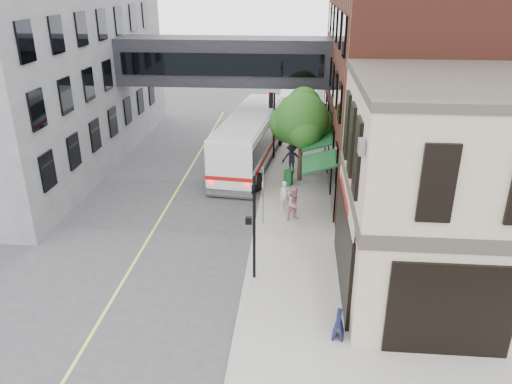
% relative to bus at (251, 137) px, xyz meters
% --- Properties ---
extents(ground, '(120.00, 120.00, 0.00)m').
position_rel_bus_xyz_m(ground, '(1.08, -16.21, -1.87)').
color(ground, '#38383A').
rests_on(ground, ground).
extents(sidewalk_main, '(4.00, 60.00, 0.15)m').
position_rel_bus_xyz_m(sidewalk_main, '(3.08, -2.21, -1.80)').
color(sidewalk_main, gray).
rests_on(sidewalk_main, ground).
extents(corner_building, '(10.19, 8.12, 8.45)m').
position_rel_bus_xyz_m(corner_building, '(10.05, -14.21, 2.34)').
color(corner_building, tan).
rests_on(corner_building, ground).
extents(brick_building, '(13.76, 18.00, 14.00)m').
position_rel_bus_xyz_m(brick_building, '(11.06, -1.21, 5.12)').
color(brick_building, '#522319').
rests_on(brick_building, ground).
extents(opposite_building, '(14.00, 24.00, 14.00)m').
position_rel_bus_xyz_m(opposite_building, '(-15.92, -0.21, 5.13)').
color(opposite_building, '#5E5E63').
rests_on(opposite_building, ground).
extents(skyway_bridge, '(14.00, 3.18, 3.00)m').
position_rel_bus_xyz_m(skyway_bridge, '(-1.92, 1.79, 4.63)').
color(skyway_bridge, black).
rests_on(skyway_bridge, ground).
extents(traffic_signal_near, '(0.44, 0.22, 4.60)m').
position_rel_bus_xyz_m(traffic_signal_near, '(1.45, -14.21, 1.11)').
color(traffic_signal_near, black).
rests_on(traffic_signal_near, sidewalk_main).
extents(traffic_signal_far, '(0.53, 0.28, 4.50)m').
position_rel_bus_xyz_m(traffic_signal_far, '(1.34, 0.79, 1.47)').
color(traffic_signal_far, black).
rests_on(traffic_signal_far, sidewalk_main).
extents(street_sign_pole, '(0.08, 0.75, 3.00)m').
position_rel_bus_xyz_m(street_sign_pole, '(1.47, -9.21, 0.06)').
color(street_sign_pole, gray).
rests_on(street_sign_pole, sidewalk_main).
extents(street_tree, '(3.80, 3.20, 5.60)m').
position_rel_bus_xyz_m(street_tree, '(3.28, -2.99, 2.04)').
color(street_tree, '#382619').
rests_on(street_tree, sidewalk_main).
extents(lane_marking, '(0.12, 40.00, 0.01)m').
position_rel_bus_xyz_m(lane_marking, '(-3.92, -6.21, -1.87)').
color(lane_marking, '#D8CC4C').
rests_on(lane_marking, ground).
extents(bus, '(4.09, 12.63, 3.34)m').
position_rel_bus_xyz_m(bus, '(0.00, 0.00, 0.00)').
color(bus, white).
rests_on(bus, ground).
extents(pedestrian_a, '(0.66, 0.53, 1.57)m').
position_rel_bus_xyz_m(pedestrian_a, '(2.51, -7.49, -0.93)').
color(pedestrian_a, silver).
rests_on(pedestrian_a, sidewalk_main).
extents(pedestrian_b, '(1.06, 0.97, 1.76)m').
position_rel_bus_xyz_m(pedestrian_b, '(3.06, -8.68, -0.84)').
color(pedestrian_b, '#C27D92').
rests_on(pedestrian_b, sidewalk_main).
extents(pedestrian_c, '(1.28, 0.82, 1.89)m').
position_rel_bus_xyz_m(pedestrian_c, '(2.76, -1.92, -0.78)').
color(pedestrian_c, black).
rests_on(pedestrian_c, sidewalk_main).
extents(newspaper_box, '(0.56, 0.52, 0.91)m').
position_rel_bus_xyz_m(newspaper_box, '(2.62, -4.01, -1.27)').
color(newspaper_box, '#135524').
rests_on(newspaper_box, sidewalk_main).
extents(sandwich_board, '(0.43, 0.60, 0.99)m').
position_rel_bus_xyz_m(sandwich_board, '(4.68, -17.71, -1.23)').
color(sandwich_board, black).
rests_on(sandwich_board, sidewalk_main).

